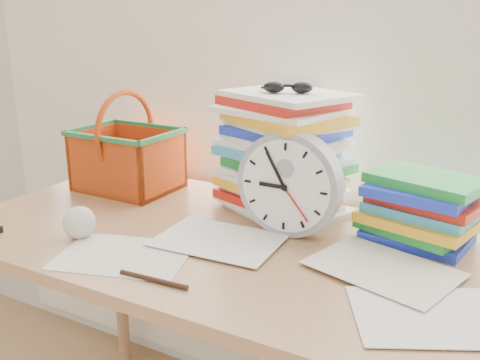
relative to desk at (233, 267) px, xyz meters
The scene contains 9 objects.
desk is the anchor object (origin of this frame).
paper_stack 0.33m from the desk, 84.56° to the left, with size 0.32×0.27×0.32m, color white, non-canonical shape.
clock 0.24m from the desk, 40.71° to the left, with size 0.25×0.25×0.05m, color #8F919E.
sunglasses 0.46m from the desk, 79.71° to the left, with size 0.14×0.12×0.04m, color black, non-canonical shape.
book_stack 0.45m from the desk, 27.35° to the left, with size 0.27×0.21×0.16m, color white, non-canonical shape.
basket 0.55m from the desk, 159.15° to the left, with size 0.29×0.23×0.29m, color #CE4B14, non-canonical shape.
crumpled_ball 0.38m from the desk, 151.99° to the right, with size 0.08×0.08×0.08m, color silver.
pen 0.28m from the desk, 96.32° to the right, with size 0.01×0.01×0.16m, color black.
scattered_papers 0.08m from the desk, ahead, with size 1.26×0.42×0.02m, color white, non-canonical shape.
Camera 1 is at (0.58, 0.58, 1.26)m, focal length 40.00 mm.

